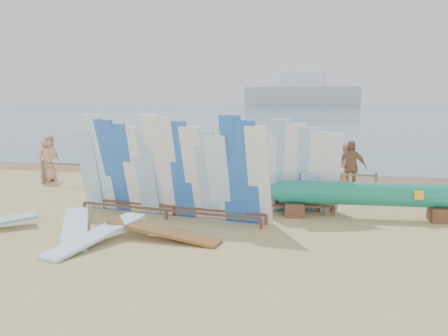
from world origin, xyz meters
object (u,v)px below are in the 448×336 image
(side_surfboard_rack, at_px, (298,172))
(beachgoer_1, at_px, (120,155))
(beachgoer_7, at_px, (325,158))
(beachgoer_8, at_px, (348,168))
(beachgoer_0, at_px, (48,158))
(main_surfboard_rack, at_px, (170,171))
(beachgoer_9, at_px, (319,159))
(beach_chair_left, at_px, (228,183))
(beachgoer_11, at_px, (148,149))
(flat_board_c, at_px, (164,240))
(beachgoer_extra_1, at_px, (103,154))
(beachgoer_3, at_px, (198,158))
(flat_board_b, at_px, (97,244))
(flat_board_a, at_px, (75,235))
(beachgoer_6, at_px, (253,163))
(beachgoer_2, at_px, (95,162))
(beachgoer_4, at_px, (247,162))
(beach_chair_right, at_px, (260,182))
(outrigger_canoe, at_px, (366,195))
(stroller, at_px, (250,177))
(beachgoer_10, at_px, (350,167))
(vendor_table, at_px, (309,200))

(side_surfboard_rack, bearing_deg, beachgoer_1, 139.08)
(beachgoer_7, distance_m, beachgoer_8, 2.15)
(beachgoer_0, bearing_deg, side_surfboard_rack, -78.46)
(main_surfboard_rack, bearing_deg, beachgoer_9, 67.82)
(main_surfboard_rack, bearing_deg, beach_chair_left, 88.66)
(beachgoer_11, relative_size, beachgoer_0, 1.03)
(flat_board_c, height_order, beachgoer_extra_1, beachgoer_extra_1)
(main_surfboard_rack, xyz_separation_m, beachgoer_3, (-1.00, 5.80, -0.36))
(beachgoer_extra_1, bearing_deg, main_surfboard_rack, -67.24)
(beachgoer_7, bearing_deg, flat_board_b, 140.01)
(flat_board_a, relative_size, beach_chair_left, 2.95)
(beachgoer_9, distance_m, beachgoer_6, 2.77)
(beachgoer_2, relative_size, beachgoer_4, 0.99)
(beachgoer_6, xyz_separation_m, beachgoer_4, (-0.36, 0.60, -0.06))
(beachgoer_6, bearing_deg, flat_board_b, -34.96)
(beachgoer_9, relative_size, beachgoer_7, 1.00)
(main_surfboard_rack, bearing_deg, beachgoer_3, 106.51)
(beachgoer_extra_1, relative_size, beachgoer_2, 0.97)
(flat_board_b, bearing_deg, beach_chair_right, 88.21)
(beachgoer_9, distance_m, beachgoer_0, 10.48)
(outrigger_canoe, bearing_deg, beachgoer_2, 157.36)
(stroller, distance_m, beachgoer_6, 0.53)
(flat_board_b, distance_m, beach_chair_right, 7.59)
(flat_board_a, bearing_deg, beachgoer_9, 29.70)
(outrigger_canoe, xyz_separation_m, beachgoer_1, (-9.46, 4.47, 0.30))
(flat_board_b, distance_m, beachgoer_6, 7.87)
(beachgoer_9, bearing_deg, beachgoer_10, -99.61)
(flat_board_b, distance_m, beachgoer_10, 9.12)
(main_surfboard_rack, distance_m, beach_chair_right, 4.95)
(flat_board_b, height_order, beach_chair_right, beach_chair_right)
(side_surfboard_rack, distance_m, flat_board_b, 5.81)
(beachgoer_6, bearing_deg, side_surfboard_rack, 9.48)
(beachgoer_4, bearing_deg, beachgoer_1, -45.73)
(vendor_table, bearing_deg, beachgoer_0, 145.01)
(flat_board_c, distance_m, beachgoer_0, 9.57)
(flat_board_a, distance_m, beachgoer_0, 8.20)
(beachgoer_1, bearing_deg, beachgoer_7, -57.59)
(beachgoer_8, bearing_deg, beachgoer_0, 81.71)
(main_surfboard_rack, relative_size, side_surfboard_rack, 2.13)
(flat_board_a, distance_m, beachgoer_3, 8.00)
(beachgoer_10, xyz_separation_m, beachgoer_1, (-9.06, 1.09, 0.02))
(beach_chair_right, distance_m, beachgoer_extra_1, 7.73)
(beachgoer_2, bearing_deg, beachgoer_extra_1, -38.47)
(side_surfboard_rack, height_order, vendor_table, side_surfboard_rack)
(beach_chair_right, relative_size, beachgoer_4, 0.54)
(flat_board_b, xyz_separation_m, beach_chair_left, (1.33, 6.83, 0.27))
(flat_board_b, xyz_separation_m, beachgoer_11, (-3.38, 10.76, 0.95))
(flat_board_a, height_order, beachgoer_9, beachgoer_9)
(beach_chair_right, relative_size, beachgoer_2, 0.54)
(beachgoer_11, relative_size, beachgoer_8, 1.11)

